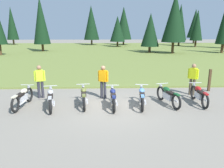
{
  "coord_description": "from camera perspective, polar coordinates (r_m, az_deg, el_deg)",
  "views": [
    {
      "loc": [
        -0.33,
        -9.3,
        3.37
      ],
      "look_at": [
        0.0,
        0.6,
        0.9
      ],
      "focal_mm": 34.96,
      "sensor_mm": 36.0,
      "label": 1
    }
  ],
  "objects": [
    {
      "name": "ground_plane",
      "position": [
        9.9,
        0.11,
        -5.9
      ],
      "size": [
        140.0,
        140.0,
        0.0
      ],
      "primitive_type": "plane",
      "color": "gray"
    },
    {
      "name": "grass_moorland",
      "position": [
        34.62,
        -1.35,
        8.48
      ],
      "size": [
        80.0,
        44.0,
        0.1
      ],
      "primitive_type": "cube",
      "color": "olive",
      "rests_on": "ground"
    },
    {
      "name": "forest_treeline",
      "position": [
        43.16,
        8.04,
        15.49
      ],
      "size": [
        45.74,
        27.47,
        8.55
      ],
      "color": "#47331E",
      "rests_on": "ground"
    },
    {
      "name": "motorcycle_cream",
      "position": [
        10.54,
        -22.31,
        -3.23
      ],
      "size": [
        0.62,
        2.1,
        0.88
      ],
      "color": "black",
      "rests_on": "ground"
    },
    {
      "name": "motorcycle_silver",
      "position": [
        9.96,
        -15.73,
        -3.66
      ],
      "size": [
        0.72,
        2.08,
        0.88
      ],
      "color": "black",
      "rests_on": "ground"
    },
    {
      "name": "motorcycle_olive",
      "position": [
        9.98,
        -7.41,
        -3.21
      ],
      "size": [
        0.62,
        2.1,
        0.88
      ],
      "color": "black",
      "rests_on": "ground"
    },
    {
      "name": "motorcycle_navy",
      "position": [
        9.71,
        0.27,
        -3.58
      ],
      "size": [
        0.62,
        2.1,
        0.88
      ],
      "color": "black",
      "rests_on": "ground"
    },
    {
      "name": "motorcycle_sky_blue",
      "position": [
        9.92,
        7.81,
        -3.33
      ],
      "size": [
        0.62,
        2.1,
        0.88
      ],
      "color": "black",
      "rests_on": "ground"
    },
    {
      "name": "motorcycle_british_green",
      "position": [
        10.36,
        14.43,
        -2.89
      ],
      "size": [
        0.76,
        2.06,
        0.88
      ],
      "color": "black",
      "rests_on": "ground"
    },
    {
      "name": "motorcycle_red",
      "position": [
        10.94,
        21.8,
        -2.58
      ],
      "size": [
        0.62,
        2.1,
        0.88
      ],
      "color": "black",
      "rests_on": "ground"
    },
    {
      "name": "rider_near_row_end",
      "position": [
        12.17,
        20.41,
        1.63
      ],
      "size": [
        0.45,
        0.4,
        1.67
      ],
      "color": "#4C4233",
      "rests_on": "ground"
    },
    {
      "name": "rider_with_back_turned",
      "position": [
        10.82,
        -2.31,
        1.06
      ],
      "size": [
        0.51,
        0.35,
        1.67
      ],
      "color": "#2D2D38",
      "rests_on": "ground"
    },
    {
      "name": "rider_checking_bike",
      "position": [
        11.47,
        -18.34,
        1.08
      ],
      "size": [
        0.54,
        0.3,
        1.67
      ],
      "color": "#2D2D38",
      "rests_on": "ground"
    },
    {
      "name": "trail_marker_post",
      "position": [
        13.37,
        24.15,
        0.9
      ],
      "size": [
        0.12,
        0.12,
        1.25
      ],
      "primitive_type": "cube",
      "color": "#47331E",
      "rests_on": "ground"
    }
  ]
}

